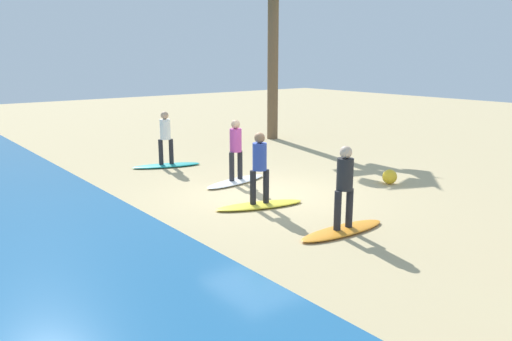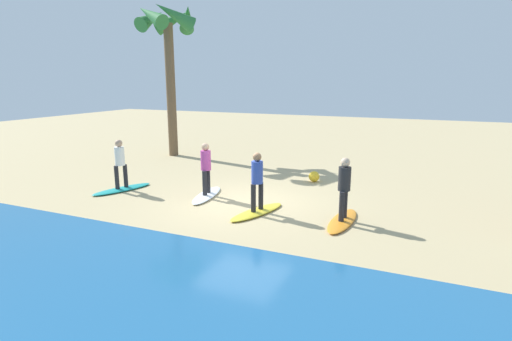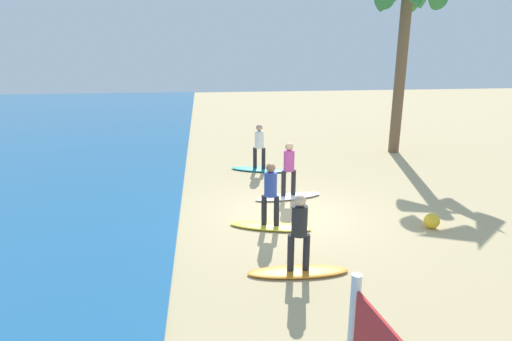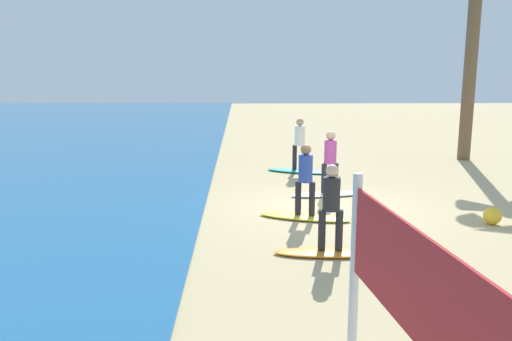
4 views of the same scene
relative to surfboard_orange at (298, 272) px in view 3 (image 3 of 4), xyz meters
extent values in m
plane|color=tan|center=(3.07, -0.43, -0.04)|extent=(60.00, 60.00, 0.00)
ellipsoid|color=orange|center=(0.00, 0.00, 0.00)|extent=(0.65, 2.12, 0.09)
cylinder|color=#232328|center=(0.01, 0.16, 0.43)|extent=(0.14, 0.14, 0.78)
cylinder|color=#232328|center=(-0.01, -0.16, 0.43)|extent=(0.14, 0.14, 0.78)
cylinder|color=#262628|center=(0.00, 0.00, 1.14)|extent=(0.32, 0.32, 0.62)
sphere|color=beige|center=(0.00, 0.00, 1.56)|extent=(0.24, 0.24, 0.24)
ellipsoid|color=yellow|center=(2.34, 0.23, 0.00)|extent=(1.15, 2.17, 0.09)
cylinder|color=#232328|center=(2.39, 0.38, 0.43)|extent=(0.14, 0.14, 0.78)
cylinder|color=#232328|center=(2.30, 0.07, 0.43)|extent=(0.14, 0.14, 0.78)
cylinder|color=#334CAD|center=(2.34, 0.23, 1.14)|extent=(0.32, 0.32, 0.62)
sphere|color=#9E704C|center=(2.34, 0.23, 1.56)|extent=(0.24, 0.24, 0.24)
ellipsoid|color=white|center=(4.48, -0.66, 0.00)|extent=(0.92, 2.17, 0.09)
cylinder|color=#232328|center=(4.46, -0.50, 0.43)|extent=(0.14, 0.14, 0.78)
cylinder|color=#232328|center=(4.51, -0.81, 0.43)|extent=(0.14, 0.14, 0.78)
cylinder|color=#B74293|center=(4.48, -0.66, 1.14)|extent=(0.32, 0.32, 0.62)
sphere|color=tan|center=(4.48, -0.66, 1.56)|extent=(0.24, 0.24, 0.24)
ellipsoid|color=teal|center=(7.47, -0.14, 0.00)|extent=(1.22, 2.17, 0.09)
cylinder|color=#232328|center=(7.53, 0.01, 0.43)|extent=(0.14, 0.14, 0.78)
cylinder|color=#232328|center=(7.42, -0.30, 0.43)|extent=(0.14, 0.14, 0.78)
cylinder|color=white|center=(7.47, -0.14, 1.14)|extent=(0.32, 0.32, 0.62)
sphere|color=tan|center=(7.47, -0.14, 1.56)|extent=(0.24, 0.24, 0.24)
cylinder|color=brown|center=(9.61, -6.24, 3.05)|extent=(0.44, 0.44, 6.19)
sphere|color=yellow|center=(1.84, -3.87, 0.15)|extent=(0.40, 0.40, 0.40)
camera|label=1|loc=(-6.31, 7.12, 3.36)|focal=35.30mm
camera|label=2|loc=(-1.90, 10.09, 3.63)|focal=28.27mm
camera|label=3|loc=(-7.93, 1.82, 4.59)|focal=30.85mm
camera|label=4|loc=(-9.90, 1.58, 3.64)|focal=39.20mm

